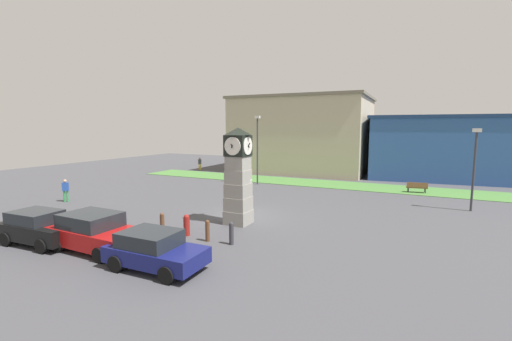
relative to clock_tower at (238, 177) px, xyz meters
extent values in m
plane|color=#424247|center=(-0.57, 1.56, -2.62)|extent=(75.64, 75.64, 0.00)
cube|color=gray|center=(0.00, 0.00, -2.24)|extent=(1.29, 1.29, 0.76)
cube|color=gray|center=(0.00, 0.00, -1.48)|extent=(1.24, 1.24, 0.76)
cube|color=gray|center=(0.00, 0.00, -0.73)|extent=(1.19, 1.19, 0.76)
cube|color=gray|center=(0.00, 0.00, 0.03)|extent=(1.14, 1.14, 0.76)
cube|color=gray|center=(0.00, 0.00, 0.79)|extent=(1.09, 1.09, 0.76)
cube|color=black|center=(0.00, 0.00, 1.75)|extent=(1.18, 1.18, 1.16)
cylinder|color=white|center=(0.00, 0.61, 1.75)|extent=(0.97, 0.04, 0.97)
cube|color=black|center=(0.00, 0.64, 1.75)|extent=(0.06, 0.22, 0.10)
cube|color=black|center=(0.00, 0.64, 1.75)|extent=(0.04, 0.04, 0.36)
cylinder|color=white|center=(0.00, -0.61, 1.75)|extent=(0.97, 0.04, 0.97)
cube|color=black|center=(0.00, -0.64, 1.75)|extent=(0.06, 0.14, 0.21)
cube|color=black|center=(0.00, -0.64, 1.75)|extent=(0.04, 0.29, 0.27)
cylinder|color=white|center=(0.61, 0.00, 1.75)|extent=(0.04, 0.97, 0.97)
cube|color=black|center=(0.64, 0.00, 1.75)|extent=(0.16, 0.06, 0.20)
cube|color=black|center=(0.64, 0.00, 1.75)|extent=(0.21, 0.04, 0.34)
cylinder|color=white|center=(-0.61, 0.00, 1.75)|extent=(0.04, 0.97, 0.97)
cube|color=black|center=(-0.64, 0.00, 1.75)|extent=(0.22, 0.06, 0.05)
cube|color=black|center=(-0.64, 0.00, 1.75)|extent=(0.29, 0.04, 0.28)
pyramid|color=black|center=(0.00, 0.00, 2.53)|extent=(1.24, 1.24, 0.40)
cylinder|color=brown|center=(-2.81, -3.05, -2.19)|extent=(0.23, 0.23, 0.86)
sphere|color=brown|center=(-2.81, -3.05, -1.73)|extent=(0.21, 0.21, 0.21)
cylinder|color=maroon|center=(-1.28, -3.00, -2.18)|extent=(0.31, 0.31, 0.89)
sphere|color=maroon|center=(-1.28, -3.00, -1.69)|extent=(0.28, 0.28, 0.28)
cylinder|color=brown|center=(0.13, -3.26, -2.17)|extent=(0.21, 0.21, 0.90)
sphere|color=brown|center=(0.13, -3.26, -1.69)|extent=(0.19, 0.19, 0.19)
cylinder|color=#333338|center=(1.39, -3.17, -2.16)|extent=(0.21, 0.21, 0.93)
sphere|color=#333338|center=(1.39, -3.17, -1.66)|extent=(0.19, 0.19, 0.19)
cube|color=black|center=(-6.57, -6.98, -1.99)|extent=(3.91, 1.94, 0.73)
cube|color=#1E2328|center=(-6.85, -7.00, -1.36)|extent=(2.19, 1.70, 0.54)
cylinder|color=black|center=(-5.44, -6.10, -2.30)|extent=(0.65, 0.26, 0.64)
cylinder|color=black|center=(-5.34, -7.72, -2.30)|extent=(0.65, 0.26, 0.64)
cylinder|color=black|center=(-7.80, -6.24, -2.30)|extent=(0.65, 0.26, 0.64)
cylinder|color=black|center=(-7.70, -7.87, -2.30)|extent=(0.65, 0.26, 0.64)
cube|color=#A51111|center=(-3.57, -6.38, -1.99)|extent=(4.31, 2.05, 0.73)
cube|color=#1E2328|center=(-3.89, -6.38, -1.31)|extent=(2.38, 1.87, 0.63)
cylinder|color=black|center=(-2.23, -5.45, -2.30)|extent=(0.64, 0.23, 0.64)
cylinder|color=black|center=(-2.26, -7.35, -2.30)|extent=(0.64, 0.23, 0.64)
cylinder|color=black|center=(-4.89, -5.42, -2.30)|extent=(0.64, 0.23, 0.64)
cylinder|color=black|center=(-4.91, -7.31, -2.30)|extent=(0.64, 0.23, 0.64)
cube|color=navy|center=(0.20, -6.79, -2.05)|extent=(3.85, 1.91, 0.61)
cube|color=#1E2328|center=(-0.09, -6.80, -1.46)|extent=(2.14, 1.72, 0.57)
cylinder|color=black|center=(1.36, -5.90, -2.30)|extent=(0.65, 0.24, 0.64)
cylinder|color=black|center=(1.40, -7.63, -2.30)|extent=(0.65, 0.24, 0.64)
cylinder|color=black|center=(-1.01, -5.96, -2.30)|extent=(0.65, 0.24, 0.64)
cylinder|color=black|center=(-0.96, -7.68, -2.30)|extent=(0.65, 0.24, 0.64)
cube|color=brown|center=(8.79, 14.38, -2.17)|extent=(1.66, 0.76, 0.08)
cube|color=brown|center=(8.84, 14.13, -1.92)|extent=(1.59, 0.33, 0.40)
cylinder|color=#262628|center=(9.39, 14.68, -2.40)|extent=(0.06, 0.06, 0.45)
cylinder|color=#262628|center=(8.13, 14.46, -2.40)|extent=(0.06, 0.06, 0.45)
cylinder|color=#262628|center=(9.46, 14.29, -2.40)|extent=(0.06, 0.06, 0.45)
cylinder|color=#262628|center=(8.20, 14.07, -2.40)|extent=(0.06, 0.06, 0.45)
cylinder|color=#338C4C|center=(-13.91, -0.48, -2.22)|extent=(0.14, 0.14, 0.81)
cylinder|color=#338C4C|center=(-14.07, -0.60, -2.22)|extent=(0.14, 0.14, 0.81)
cube|color=#264CA5|center=(-13.99, -0.54, -1.51)|extent=(0.46, 0.44, 0.61)
sphere|color=tan|center=(-13.99, -0.54, -1.10)|extent=(0.22, 0.22, 0.22)
cylinder|color=gold|center=(-16.08, 19.15, -2.24)|extent=(0.14, 0.14, 0.78)
cylinder|color=gold|center=(-16.25, 19.04, -2.24)|extent=(0.14, 0.14, 0.78)
cube|color=#3F3F47|center=(-16.17, 19.10, -1.56)|extent=(0.47, 0.42, 0.58)
sphere|color=#8C664C|center=(-16.17, 19.10, -1.16)|extent=(0.21, 0.21, 0.21)
cylinder|color=#333338|center=(-4.88, 12.50, 0.47)|extent=(0.14, 0.14, 6.19)
cube|color=silver|center=(-4.88, 12.50, 3.68)|extent=(0.50, 0.24, 0.24)
cylinder|color=#333338|center=(12.08, 9.13, -0.09)|extent=(0.14, 0.14, 5.07)
cube|color=silver|center=(12.08, 9.13, 2.56)|extent=(0.50, 0.24, 0.24)
cube|color=#B7A88E|center=(-4.30, 24.35, 1.70)|extent=(15.46, 12.30, 8.65)
cube|color=#6E6455|center=(-4.30, 24.35, 6.18)|extent=(15.92, 12.66, 0.30)
cube|color=#2D5193|center=(13.12, 24.34, 0.50)|extent=(19.37, 9.68, 6.26)
cube|color=navy|center=(13.12, 24.34, 3.78)|extent=(19.95, 9.97, 0.30)
cube|color=#477A38|center=(3.21, 15.43, -2.60)|extent=(45.39, 4.49, 0.04)
camera|label=1|loc=(9.10, -16.34, 2.75)|focal=24.00mm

